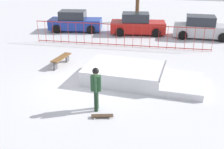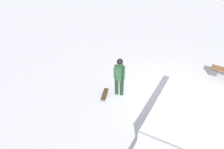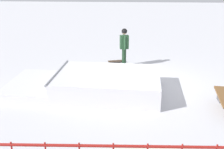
% 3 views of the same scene
% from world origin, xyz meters
% --- Properties ---
extents(ground_plane, '(60.00, 60.00, 0.00)m').
position_xyz_m(ground_plane, '(0.00, 0.00, 0.00)').
color(ground_plane, silver).
extents(skate_ramp, '(5.54, 2.91, 0.74)m').
position_xyz_m(skate_ramp, '(1.79, 0.84, 0.32)').
color(skate_ramp, silver).
rests_on(skate_ramp, ground).
extents(skater, '(0.41, 0.43, 1.73)m').
position_xyz_m(skater, '(0.80, -2.15, 1.01)').
color(skater, black).
rests_on(skater, ground).
extents(skateboard, '(0.82, 0.42, 0.09)m').
position_xyz_m(skateboard, '(1.17, -2.65, 0.08)').
color(skateboard, '#3F2D1E').
rests_on(skateboard, ground).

